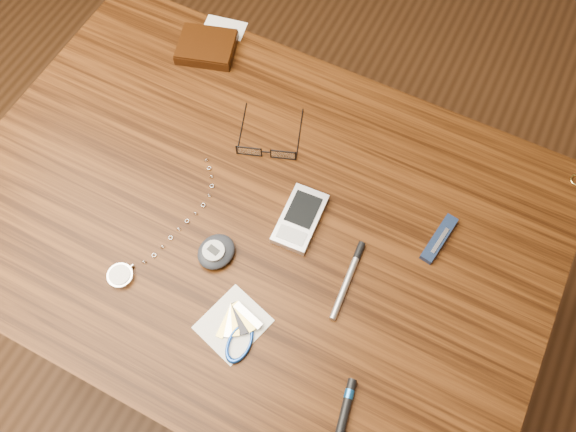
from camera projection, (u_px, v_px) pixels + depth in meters
name	position (u px, v px, depth m)	size (l,w,h in m)	color
ground	(267.00, 326.00, 1.62)	(3.80, 3.80, 0.00)	#472814
desk	(256.00, 238.00, 1.03)	(1.00, 0.70, 0.75)	#3C1D09
wallet_and_card	(207.00, 46.00, 1.08)	(0.13, 0.16, 0.02)	black
eyeglasses	(267.00, 150.00, 0.98)	(0.14, 0.14, 0.02)	black
pocket_watch	(124.00, 272.00, 0.89)	(0.08, 0.27, 0.01)	#B4B4B9
pda_phone	(300.00, 218.00, 0.93)	(0.07, 0.12, 0.02)	silver
pedometer	(216.00, 252.00, 0.90)	(0.07, 0.07, 0.03)	black
notepad_keys	(237.00, 332.00, 0.85)	(0.11, 0.12, 0.01)	white
pocket_knife	(439.00, 239.00, 0.91)	(0.03, 0.09, 0.01)	#14223E
silver_pen	(350.00, 274.00, 0.89)	(0.02, 0.14, 0.01)	#A9A9AE
black_blue_pen	(345.00, 411.00, 0.80)	(0.03, 0.10, 0.01)	black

